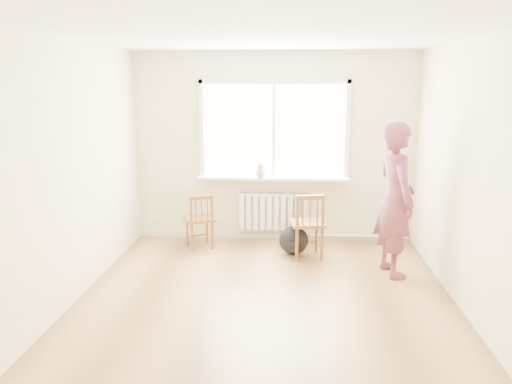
% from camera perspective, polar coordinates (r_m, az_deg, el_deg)
% --- Properties ---
extents(floor, '(4.50, 4.50, 0.00)m').
position_cam_1_polar(floor, '(5.35, 1.01, -12.60)').
color(floor, '#AA7645').
rests_on(floor, ground).
extents(ceiling, '(4.50, 4.50, 0.00)m').
position_cam_1_polar(ceiling, '(4.87, 1.14, 17.55)').
color(ceiling, white).
rests_on(ceiling, back_wall).
extents(back_wall, '(4.00, 0.01, 2.70)m').
position_cam_1_polar(back_wall, '(7.16, 2.04, 5.05)').
color(back_wall, beige).
rests_on(back_wall, ground).
extents(window, '(2.12, 0.05, 1.42)m').
position_cam_1_polar(window, '(7.10, 2.05, 7.53)').
color(window, white).
rests_on(window, back_wall).
extents(windowsill, '(2.15, 0.22, 0.04)m').
position_cam_1_polar(windowsill, '(7.12, 1.98, 1.59)').
color(windowsill, white).
rests_on(windowsill, back_wall).
extents(radiator, '(1.00, 0.12, 0.55)m').
position_cam_1_polar(radiator, '(7.24, 1.96, -2.20)').
color(radiator, white).
rests_on(radiator, back_wall).
extents(heating_pipe, '(1.40, 0.04, 0.04)m').
position_cam_1_polar(heating_pipe, '(7.43, 11.66, -4.95)').
color(heating_pipe, silver).
rests_on(heating_pipe, back_wall).
extents(baseboard, '(4.00, 0.03, 0.08)m').
position_cam_1_polar(baseboard, '(7.43, 1.96, -5.04)').
color(baseboard, beige).
rests_on(baseboard, ground).
extents(chair_left, '(0.50, 0.49, 0.77)m').
position_cam_1_polar(chair_left, '(6.95, -6.40, -3.33)').
color(chair_left, brown).
rests_on(chair_left, floor).
extents(chair_right, '(0.50, 0.48, 0.88)m').
position_cam_1_polar(chair_right, '(6.54, 5.96, -3.85)').
color(chair_right, brown).
rests_on(chair_right, floor).
extents(person, '(0.58, 0.75, 1.83)m').
position_cam_1_polar(person, '(6.08, 15.64, -0.88)').
color(person, '#B73D4A').
rests_on(person, floor).
extents(cat, '(0.18, 0.39, 0.26)m').
position_cam_1_polar(cat, '(7.02, 0.54, 2.47)').
color(cat, beige).
rests_on(cat, windowsill).
extents(backpack, '(0.44, 0.36, 0.39)m').
position_cam_1_polar(backpack, '(6.73, 4.33, -5.51)').
color(backpack, black).
rests_on(backpack, floor).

